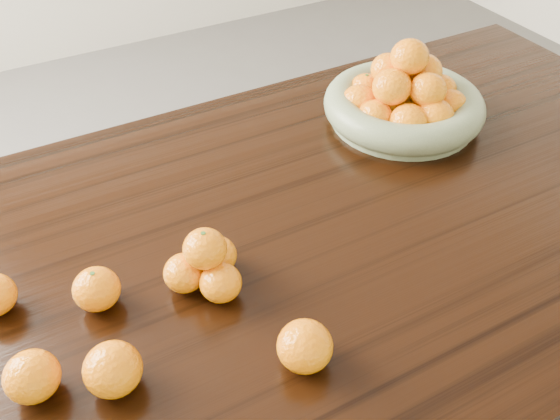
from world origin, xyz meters
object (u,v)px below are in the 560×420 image
dining_table (282,270)px  loose_orange_0 (97,289)px  orange_pyramid (207,264)px  fruit_bowl (405,101)px

dining_table → loose_orange_0: bearing=-179.6°
orange_pyramid → dining_table: bearing=15.5°
fruit_bowl → orange_pyramid: fruit_bowl is taller
dining_table → fruit_bowl: (0.43, 0.21, 0.14)m
loose_orange_0 → orange_pyramid: bearing=-14.2°
dining_table → orange_pyramid: size_ratio=15.27×
dining_table → loose_orange_0: (-0.33, -0.00, 0.12)m
orange_pyramid → loose_orange_0: size_ratio=1.75×
fruit_bowl → orange_pyramid: (-0.59, -0.25, -0.01)m
orange_pyramid → loose_orange_0: bearing=165.8°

